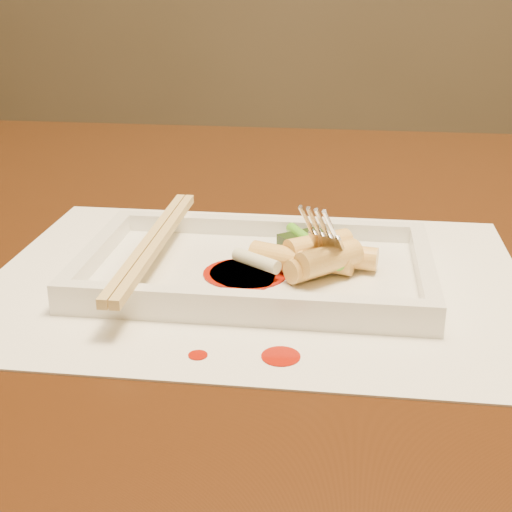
# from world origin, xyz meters

# --- Properties ---
(table) EXTENTS (1.40, 0.90, 0.75)m
(table) POSITION_xyz_m (0.00, 0.00, 0.65)
(table) COLOR black
(table) RESTS_ON ground
(placemat) EXTENTS (0.40, 0.30, 0.00)m
(placemat) POSITION_xyz_m (-0.03, -0.10, 0.75)
(placemat) COLOR white
(placemat) RESTS_ON table
(sauce_splatter_a) EXTENTS (0.02, 0.02, 0.00)m
(sauce_splatter_a) POSITION_xyz_m (0.00, -0.22, 0.75)
(sauce_splatter_a) COLOR #A21304
(sauce_splatter_a) RESTS_ON placemat
(sauce_splatter_b) EXTENTS (0.01, 0.01, 0.00)m
(sauce_splatter_b) POSITION_xyz_m (-0.05, -0.22, 0.75)
(sauce_splatter_b) COLOR #A21304
(sauce_splatter_b) RESTS_ON placemat
(plate_base) EXTENTS (0.26, 0.16, 0.01)m
(plate_base) POSITION_xyz_m (-0.03, -0.10, 0.76)
(plate_base) COLOR white
(plate_base) RESTS_ON placemat
(plate_rim_far) EXTENTS (0.26, 0.01, 0.01)m
(plate_rim_far) POSITION_xyz_m (-0.03, -0.03, 0.77)
(plate_rim_far) COLOR white
(plate_rim_far) RESTS_ON plate_base
(plate_rim_near) EXTENTS (0.26, 0.01, 0.01)m
(plate_rim_near) POSITION_xyz_m (-0.03, -0.18, 0.77)
(plate_rim_near) COLOR white
(plate_rim_near) RESTS_ON plate_base
(plate_rim_left) EXTENTS (0.01, 0.14, 0.01)m
(plate_rim_left) POSITION_xyz_m (-0.15, -0.10, 0.77)
(plate_rim_left) COLOR white
(plate_rim_left) RESTS_ON plate_base
(plate_rim_right) EXTENTS (0.01, 0.14, 0.01)m
(plate_rim_right) POSITION_xyz_m (0.10, -0.10, 0.77)
(plate_rim_right) COLOR white
(plate_rim_right) RESTS_ON plate_base
(veg_piece) EXTENTS (0.05, 0.05, 0.01)m
(veg_piece) POSITION_xyz_m (0.01, -0.06, 0.77)
(veg_piece) COLOR black
(veg_piece) RESTS_ON plate_base
(scallion_white) EXTENTS (0.04, 0.03, 0.01)m
(scallion_white) POSITION_xyz_m (-0.03, -0.12, 0.77)
(scallion_white) COLOR #EAEACC
(scallion_white) RESTS_ON plate_base
(scallion_green) EXTENTS (0.05, 0.08, 0.01)m
(scallion_green) POSITION_xyz_m (0.01, -0.08, 0.77)
(scallion_green) COLOR #41A019
(scallion_green) RESTS_ON plate_base
(chopstick_a) EXTENTS (0.01, 0.22, 0.01)m
(chopstick_a) POSITION_xyz_m (-0.11, -0.10, 0.78)
(chopstick_a) COLOR tan
(chopstick_a) RESTS_ON plate_rim_near
(chopstick_b) EXTENTS (0.01, 0.22, 0.01)m
(chopstick_b) POSITION_xyz_m (-0.10, -0.10, 0.78)
(chopstick_b) COLOR tan
(chopstick_b) RESTS_ON plate_rim_near
(fork) EXTENTS (0.09, 0.10, 0.14)m
(fork) POSITION_xyz_m (0.04, -0.08, 0.83)
(fork) COLOR silver
(fork) RESTS_ON plate_base
(sauce_blob_0) EXTENTS (0.05, 0.05, 0.00)m
(sauce_blob_0) POSITION_xyz_m (-0.04, -0.11, 0.76)
(sauce_blob_0) COLOR #A21304
(sauce_blob_0) RESTS_ON plate_base
(sauce_blob_1) EXTENTS (0.06, 0.06, 0.00)m
(sauce_blob_1) POSITION_xyz_m (-0.03, -0.11, 0.76)
(sauce_blob_1) COLOR #A21304
(sauce_blob_1) RESTS_ON plate_base
(sauce_blob_2) EXTENTS (0.04, 0.04, 0.00)m
(sauce_blob_2) POSITION_xyz_m (-0.03, -0.13, 0.76)
(sauce_blob_2) COLOR #A21304
(sauce_blob_2) RESTS_ON plate_base
(rice_cake_0) EXTENTS (0.05, 0.02, 0.02)m
(rice_cake_0) POSITION_xyz_m (0.04, -0.09, 0.77)
(rice_cake_0) COLOR #FED976
(rice_cake_0) RESTS_ON plate_base
(rice_cake_1) EXTENTS (0.04, 0.03, 0.02)m
(rice_cake_1) POSITION_xyz_m (0.01, -0.10, 0.77)
(rice_cake_1) COLOR #FED976
(rice_cake_1) RESTS_ON plate_base
(rice_cake_2) EXTENTS (0.05, 0.05, 0.02)m
(rice_cake_2) POSITION_xyz_m (0.03, -0.12, 0.78)
(rice_cake_2) COLOR #FED976
(rice_cake_2) RESTS_ON plate_base
(rice_cake_3) EXTENTS (0.05, 0.05, 0.02)m
(rice_cake_3) POSITION_xyz_m (0.02, -0.11, 0.77)
(rice_cake_3) COLOR #FED976
(rice_cake_3) RESTS_ON plate_base
(rice_cake_4) EXTENTS (0.05, 0.03, 0.02)m
(rice_cake_4) POSITION_xyz_m (0.02, -0.10, 0.77)
(rice_cake_4) COLOR #FED976
(rice_cake_4) RESTS_ON plate_base
(rice_cake_5) EXTENTS (0.05, 0.05, 0.02)m
(rice_cake_5) POSITION_xyz_m (0.02, -0.09, 0.78)
(rice_cake_5) COLOR #FED976
(rice_cake_5) RESTS_ON plate_base
(rice_cake_6) EXTENTS (0.05, 0.03, 0.02)m
(rice_cake_6) POSITION_xyz_m (-0.01, -0.10, 0.77)
(rice_cake_6) COLOR #FED976
(rice_cake_6) RESTS_ON plate_base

